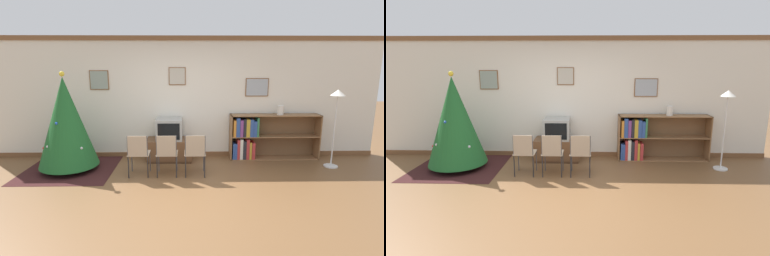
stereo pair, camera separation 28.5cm
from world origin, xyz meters
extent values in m
plane|color=brown|center=(0.00, 0.00, 0.00)|extent=(24.00, 24.00, 0.00)
cube|color=silver|center=(0.00, 2.32, 1.35)|extent=(8.95, 0.08, 2.70)
cube|color=brown|center=(0.00, 2.27, 2.65)|extent=(8.95, 0.03, 0.10)
cube|color=brown|center=(0.00, 2.27, 0.05)|extent=(8.95, 0.03, 0.10)
cube|color=brown|center=(-1.78, 2.27, 1.76)|extent=(0.42, 0.02, 0.42)
cube|color=gray|center=(-1.78, 2.26, 1.76)|extent=(0.38, 0.01, 0.39)
cube|color=brown|center=(-0.06, 2.27, 1.84)|extent=(0.37, 0.02, 0.39)
cube|color=#BCB7A8|center=(-0.06, 2.26, 1.84)|extent=(0.34, 0.01, 0.35)
cube|color=brown|center=(1.72, 2.27, 1.59)|extent=(0.51, 0.02, 0.40)
cube|color=#9EA8B2|center=(1.72, 2.26, 1.59)|extent=(0.48, 0.01, 0.37)
cube|color=#381919|center=(-2.23, 1.40, 0.00)|extent=(1.79, 1.70, 0.01)
cylinder|color=maroon|center=(-2.23, 1.40, 0.06)|extent=(0.36, 0.36, 0.10)
cone|color=#1E5B28|center=(-2.23, 1.40, 0.99)|extent=(1.16, 1.16, 1.77)
sphere|color=yellow|center=(-2.23, 1.40, 1.92)|extent=(0.10, 0.10, 0.10)
sphere|color=#1E4CB2|center=(-2.19, 1.80, 0.63)|extent=(0.04, 0.04, 0.04)
sphere|color=#1E4CB2|center=(-2.30, 1.14, 1.02)|extent=(0.06, 0.06, 0.06)
sphere|color=red|center=(-2.64, 1.24, 0.50)|extent=(0.05, 0.05, 0.05)
sphere|color=silver|center=(-2.49, 1.08, 0.58)|extent=(0.05, 0.05, 0.05)
sphere|color=silver|center=(-1.88, 1.15, 0.53)|extent=(0.05, 0.05, 0.05)
sphere|color=silver|center=(-2.18, 1.60, 1.25)|extent=(0.06, 0.06, 0.06)
cube|color=#4C311E|center=(-0.24, 1.98, 0.03)|extent=(0.95, 0.53, 0.05)
cube|color=brown|center=(-0.24, 1.98, 0.27)|extent=(0.99, 0.55, 0.44)
cube|color=#9E9E99|center=(-0.24, 1.98, 0.71)|extent=(0.56, 0.53, 0.45)
cube|color=black|center=(-0.24, 1.71, 0.71)|extent=(0.46, 0.01, 0.35)
cube|color=tan|center=(-0.77, 1.10, 0.43)|extent=(0.40, 0.40, 0.02)
cube|color=tan|center=(-0.77, 0.91, 0.63)|extent=(0.35, 0.01, 0.38)
cylinder|color=#4C4C51|center=(-0.95, 1.28, 0.21)|extent=(0.02, 0.02, 0.42)
cylinder|color=#4C4C51|center=(-0.59, 1.28, 0.21)|extent=(0.02, 0.02, 0.42)
cylinder|color=#4C4C51|center=(-0.95, 0.92, 0.21)|extent=(0.02, 0.02, 0.42)
cylinder|color=#4C4C51|center=(-0.59, 0.92, 0.21)|extent=(0.02, 0.02, 0.42)
cylinder|color=#4C4C51|center=(-0.95, 0.92, 0.41)|extent=(0.02, 0.02, 0.82)
cylinder|color=#4C4C51|center=(-0.59, 0.92, 0.41)|extent=(0.02, 0.02, 0.82)
cube|color=tan|center=(-0.24, 1.10, 0.43)|extent=(0.40, 0.40, 0.02)
cube|color=tan|center=(-0.24, 0.91, 0.63)|extent=(0.35, 0.01, 0.38)
cylinder|color=#4C4C51|center=(-0.42, 1.28, 0.21)|extent=(0.02, 0.02, 0.42)
cylinder|color=#4C4C51|center=(-0.06, 1.28, 0.21)|extent=(0.02, 0.02, 0.42)
cylinder|color=#4C4C51|center=(-0.42, 0.92, 0.21)|extent=(0.02, 0.02, 0.42)
cylinder|color=#4C4C51|center=(-0.06, 0.92, 0.21)|extent=(0.02, 0.02, 0.42)
cylinder|color=#4C4C51|center=(-0.42, 0.92, 0.41)|extent=(0.02, 0.02, 0.82)
cylinder|color=#4C4C51|center=(-0.06, 0.92, 0.41)|extent=(0.02, 0.02, 0.82)
cube|color=tan|center=(0.30, 1.10, 0.43)|extent=(0.40, 0.40, 0.02)
cube|color=tan|center=(0.30, 0.91, 0.63)|extent=(0.35, 0.01, 0.38)
cylinder|color=#4C4C51|center=(0.12, 1.28, 0.21)|extent=(0.02, 0.02, 0.42)
cylinder|color=#4C4C51|center=(0.48, 1.28, 0.21)|extent=(0.02, 0.02, 0.42)
cylinder|color=#4C4C51|center=(0.12, 0.92, 0.21)|extent=(0.02, 0.02, 0.42)
cylinder|color=#4C4C51|center=(0.48, 0.92, 0.21)|extent=(0.02, 0.02, 0.42)
cylinder|color=#4C4C51|center=(0.12, 0.92, 0.41)|extent=(0.02, 0.02, 0.82)
cylinder|color=#4C4C51|center=(0.48, 0.92, 0.41)|extent=(0.02, 0.02, 0.82)
cube|color=olive|center=(1.13, 2.08, 0.50)|extent=(0.02, 0.36, 1.00)
cube|color=olive|center=(3.09, 2.08, 0.50)|extent=(0.02, 0.36, 1.00)
cube|color=olive|center=(2.11, 2.08, 1.00)|extent=(1.98, 0.36, 0.02)
cube|color=olive|center=(2.11, 2.08, 0.01)|extent=(1.98, 0.36, 0.02)
cube|color=olive|center=(2.11, 2.08, 0.52)|extent=(1.94, 0.36, 0.02)
cube|color=brown|center=(2.11, 2.26, 0.50)|extent=(1.98, 0.01, 1.00)
cube|color=#2D4C93|center=(1.19, 2.04, 0.20)|extent=(0.04, 0.27, 0.36)
cube|color=#2D4C93|center=(1.24, 2.05, 0.19)|extent=(0.05, 0.28, 0.35)
cube|color=#B73333|center=(1.29, 2.02, 0.24)|extent=(0.06, 0.23, 0.44)
cube|color=silver|center=(1.36, 2.02, 0.24)|extent=(0.07, 0.22, 0.45)
cube|color=#232328|center=(1.43, 2.05, 0.22)|extent=(0.07, 0.28, 0.41)
cube|color=#B73333|center=(1.50, 2.03, 0.24)|extent=(0.07, 0.24, 0.45)
cube|color=gold|center=(1.56, 2.03, 0.21)|extent=(0.05, 0.25, 0.38)
cube|color=#B73333|center=(1.63, 2.05, 0.20)|extent=(0.07, 0.28, 0.37)
cube|color=orange|center=(1.20, 2.05, 0.72)|extent=(0.06, 0.29, 0.37)
cube|color=#2D4C93|center=(1.27, 2.04, 0.74)|extent=(0.08, 0.26, 0.42)
cube|color=#7A3D7F|center=(1.35, 2.06, 0.72)|extent=(0.07, 0.30, 0.37)
cube|color=#232328|center=(1.42, 2.03, 0.73)|extent=(0.05, 0.25, 0.40)
cube|color=gold|center=(1.49, 2.03, 0.73)|extent=(0.08, 0.24, 0.39)
cube|color=#2D4C93|center=(1.57, 2.03, 0.72)|extent=(0.07, 0.23, 0.39)
cube|color=#2D4C93|center=(1.65, 2.01, 0.71)|extent=(0.07, 0.20, 0.35)
cube|color=#337547|center=(1.70, 2.05, 0.74)|extent=(0.04, 0.28, 0.42)
cylinder|color=silver|center=(2.22, 2.08, 1.10)|extent=(0.14, 0.14, 0.20)
torus|color=silver|center=(2.22, 2.08, 1.20)|extent=(0.12, 0.12, 0.02)
cylinder|color=silver|center=(3.16, 1.48, 0.01)|extent=(0.28, 0.28, 0.03)
cylinder|color=silver|center=(3.16, 1.48, 0.76)|extent=(0.03, 0.03, 1.46)
cone|color=white|center=(3.16, 1.48, 1.55)|extent=(0.28, 0.28, 0.12)
camera|label=1|loc=(0.14, -4.41, 2.14)|focal=28.00mm
camera|label=2|loc=(0.42, -4.41, 2.14)|focal=28.00mm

